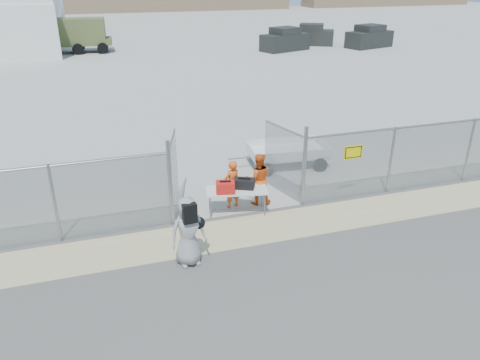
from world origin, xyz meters
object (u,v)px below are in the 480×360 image
object	(u,v)px
security_worker_left	(232,184)
security_worker_right	(258,179)
folding_table	(237,201)
utility_trailer	(287,154)
visitor	(188,231)

from	to	relation	value
security_worker_left	security_worker_right	size ratio (longest dim) A/B	0.93
folding_table	utility_trailer	size ratio (longest dim) A/B	0.49
security_worker_left	visitor	bearing A→B (deg)	33.09
security_worker_left	utility_trailer	xyz separation A→B (m)	(2.87, 2.57, -0.31)
security_worker_right	folding_table	bearing A→B (deg)	36.96
security_worker_left	security_worker_right	bearing A→B (deg)	159.13
utility_trailer	security_worker_right	bearing A→B (deg)	-123.47
security_worker_left	security_worker_right	xyz separation A→B (m)	(0.83, -0.00, 0.06)
utility_trailer	folding_table	bearing A→B (deg)	-128.93
folding_table	utility_trailer	xyz separation A→B (m)	(2.84, 2.96, 0.06)
visitor	utility_trailer	world-z (taller)	visitor
folding_table	security_worker_right	size ratio (longest dim) A/B	1.09
security_worker_right	security_worker_left	bearing A→B (deg)	11.26
folding_table	security_worker_right	world-z (taller)	security_worker_right
security_worker_right	utility_trailer	world-z (taller)	security_worker_right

